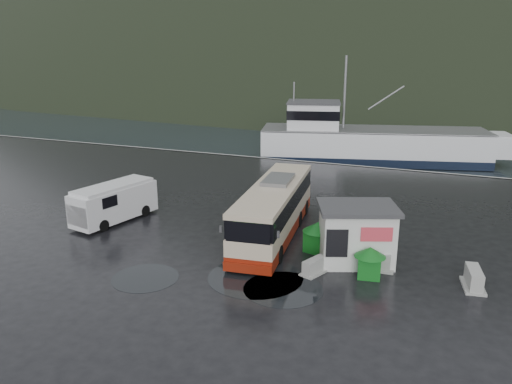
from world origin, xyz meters
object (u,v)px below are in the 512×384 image
at_px(dome_tent, 248,263).
at_px(jersey_barrier_c, 473,287).
at_px(fishing_trawler, 372,148).
at_px(jersey_barrier_b, 314,273).
at_px(ticket_kiosk, 355,261).
at_px(jersey_barrier_a, 385,266).
at_px(waste_bin_left, 317,251).
at_px(coach_bus, 274,235).
at_px(waste_bin_right, 369,276).
at_px(white_van, 116,221).

bearing_deg(dome_tent, jersey_barrier_c, 7.21).
xyz_separation_m(dome_tent, jersey_barrier_c, (9.93, 1.26, 0.00)).
bearing_deg(fishing_trawler, jersey_barrier_b, -100.00).
relative_size(dome_tent, jersey_barrier_b, 1.92).
height_order(jersey_barrier_c, fishing_trawler, fishing_trawler).
relative_size(ticket_kiosk, jersey_barrier_a, 2.06).
bearing_deg(fishing_trawler, waste_bin_left, -100.70).
bearing_deg(dome_tent, waste_bin_left, 44.19).
relative_size(coach_bus, waste_bin_right, 7.64).
relative_size(dome_tent, fishing_trawler, 0.10).
relative_size(waste_bin_left, dome_tent, 0.58).
height_order(white_van, jersey_barrier_b, white_van).
xyz_separation_m(waste_bin_left, dome_tent, (-2.69, -2.61, 0.00)).
xyz_separation_m(jersey_barrier_b, jersey_barrier_c, (6.69, 1.21, 0.00)).
distance_m(waste_bin_right, fishing_trawler, 30.90).
height_order(white_van, dome_tent, white_van).
height_order(ticket_kiosk, jersey_barrier_a, ticket_kiosk).
relative_size(jersey_barrier_a, fishing_trawler, 0.07).
bearing_deg(coach_bus, dome_tent, -95.43).
height_order(white_van, jersey_barrier_a, white_van).
height_order(white_van, waste_bin_right, white_van).
relative_size(waste_bin_left, jersey_barrier_b, 1.11).
relative_size(jersey_barrier_c, fishing_trawler, 0.06).
bearing_deg(jersey_barrier_a, jersey_barrier_c, -11.65).
xyz_separation_m(waste_bin_left, fishing_trawler, (-1.94, 28.55, 0.00)).
bearing_deg(jersey_barrier_a, fishing_trawler, 100.48).
xyz_separation_m(ticket_kiosk, fishing_trawler, (-3.95, 29.10, 0.00)).
height_order(coach_bus, waste_bin_right, coach_bus).
bearing_deg(ticket_kiosk, white_van, 156.69).
relative_size(coach_bus, fishing_trawler, 0.41).
height_order(coach_bus, white_van, coach_bus).
bearing_deg(waste_bin_right, ticket_kiosk, 122.38).
bearing_deg(white_van, waste_bin_left, 11.15).
relative_size(coach_bus, dome_tent, 4.00).
bearing_deg(waste_bin_right, waste_bin_left, 145.88).
bearing_deg(ticket_kiosk, waste_bin_right, -78.74).
xyz_separation_m(coach_bus, white_van, (-9.56, -1.30, 0.00)).
relative_size(waste_bin_left, jersey_barrier_a, 0.89).
bearing_deg(fishing_trawler, white_van, -124.65).
relative_size(white_van, fishing_trawler, 0.20).
xyz_separation_m(ticket_kiosk, jersey_barrier_a, (1.43, -0.02, 0.00)).
height_order(jersey_barrier_a, jersey_barrier_c, jersey_barrier_a).
relative_size(dome_tent, jersey_barrier_c, 1.60).
xyz_separation_m(waste_bin_right, jersey_barrier_c, (4.33, 0.62, 0.00)).
bearing_deg(dome_tent, white_van, 164.90).
distance_m(jersey_barrier_a, jersey_barrier_c, 3.88).
distance_m(coach_bus, ticket_kiosk, 5.15).
bearing_deg(ticket_kiosk, jersey_barrier_b, -147.05).
relative_size(coach_bus, jersey_barrier_a, 6.16).
bearing_deg(dome_tent, ticket_kiosk, 23.68).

